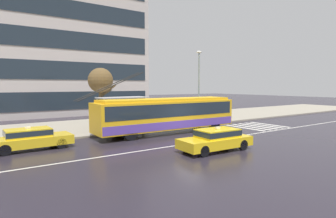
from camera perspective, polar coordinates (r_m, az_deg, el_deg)
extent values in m
plane|color=#27222C|center=(20.16, 5.20, -6.04)|extent=(160.00, 160.00, 0.00)
cube|color=gray|center=(28.08, -7.38, -2.82)|extent=(80.00, 10.00, 0.14)
cube|color=beige|center=(25.94, 15.35, -3.73)|extent=(0.44, 4.40, 0.01)
cube|color=beige|center=(26.63, 16.60, -3.54)|extent=(0.44, 4.40, 0.01)
cube|color=beige|center=(27.33, 17.79, -3.36)|extent=(0.44, 4.40, 0.01)
cube|color=beige|center=(28.05, 18.92, -3.19)|extent=(0.44, 4.40, 0.01)
cube|color=beige|center=(28.77, 19.99, -3.02)|extent=(0.44, 4.40, 0.01)
cube|color=silver|center=(19.27, 7.50, -6.56)|extent=(72.00, 0.14, 0.01)
cube|color=gold|center=(22.16, -0.08, -1.12)|extent=(11.94, 2.60, 2.16)
cube|color=yellow|center=(22.07, -0.08, 1.92)|extent=(11.22, 2.34, 0.20)
cube|color=#1E2833|center=(22.12, -0.08, -0.01)|extent=(11.46, 2.62, 0.99)
cube|color=#5C41A8|center=(22.24, -0.08, -2.89)|extent=(11.82, 2.63, 0.60)
cube|color=#1E2833|center=(25.86, 10.86, 0.61)|extent=(0.14, 2.17, 1.08)
cube|color=black|center=(25.72, 10.64, 1.81)|extent=(0.18, 1.88, 0.28)
cylinder|color=black|center=(20.10, -12.14, 4.64)|extent=(4.87, 0.11, 2.04)
cylinder|color=black|center=(19.45, -11.38, 4.65)|extent=(4.87, 0.11, 2.04)
cylinder|color=black|center=(25.55, 6.13, -2.55)|extent=(1.04, 0.31, 1.04)
cylinder|color=black|center=(23.95, 9.47, -3.08)|extent=(1.04, 0.31, 1.04)
cylinder|color=black|center=(21.41, -10.25, -4.04)|extent=(1.04, 0.31, 1.04)
cylinder|color=black|center=(19.47, -7.68, -4.89)|extent=(1.04, 0.31, 1.04)
cube|color=yellow|center=(16.56, 9.62, -6.70)|extent=(4.53, 1.96, 0.55)
cube|color=yellow|center=(16.58, 10.11, -4.88)|extent=(2.47, 1.62, 0.48)
cube|color=#1E2833|center=(16.57, 10.11, -4.80)|extent=(2.52, 1.64, 0.31)
cube|color=silver|center=(16.53, 10.12, -3.82)|extent=(0.29, 0.17, 0.12)
cylinder|color=black|center=(15.08, 7.37, -8.58)|extent=(0.63, 0.23, 0.62)
cylinder|color=black|center=(16.29, 3.86, -7.54)|extent=(0.63, 0.23, 0.62)
cylinder|color=black|center=(17.06, 15.09, -7.13)|extent=(0.63, 0.23, 0.62)
cylinder|color=black|center=(18.13, 11.46, -6.35)|extent=(0.63, 0.23, 0.62)
cube|color=yellow|center=(18.50, -26.14, -5.91)|extent=(4.56, 1.94, 0.55)
cube|color=yellow|center=(18.39, -26.75, -4.37)|extent=(2.48, 1.61, 0.48)
cube|color=#1E2833|center=(18.38, -26.75, -4.29)|extent=(2.53, 1.63, 0.31)
cube|color=silver|center=(18.34, -26.79, -3.41)|extent=(0.29, 0.17, 0.12)
cylinder|color=black|center=(19.60, -22.25, -5.77)|extent=(0.63, 0.22, 0.62)
cylinder|color=black|center=(18.10, -21.00, -6.60)|extent=(0.63, 0.22, 0.62)
cylinder|color=black|center=(19.12, -30.95, -6.37)|extent=(0.63, 0.22, 0.62)
cylinder|color=black|center=(17.57, -30.44, -7.29)|extent=(0.63, 0.22, 0.62)
cylinder|color=gray|center=(24.39, -4.25, -0.72)|extent=(0.08, 0.08, 2.59)
cylinder|color=gray|center=(22.67, -12.91, -1.26)|extent=(0.08, 0.08, 2.59)
cylinder|color=gray|center=(25.75, -6.01, -0.44)|extent=(0.08, 0.08, 2.59)
cylinder|color=gray|center=(24.12, -14.28, -0.92)|extent=(0.08, 0.08, 2.59)
cube|color=#99ADB2|center=(24.86, -10.01, -0.56)|extent=(3.75, 0.04, 2.07)
cube|color=#B2B2B7|center=(24.07, -9.28, 2.34)|extent=(4.25, 1.87, 0.08)
cube|color=brown|center=(24.61, -9.60, -2.71)|extent=(2.76, 0.36, 0.08)
cylinder|color=#4E4C3F|center=(24.06, -4.96, -2.93)|extent=(0.14, 0.14, 0.82)
cylinder|color=#4E4C3F|center=(24.17, -5.23, -2.90)|extent=(0.14, 0.14, 0.82)
cylinder|color=navy|center=(24.03, -5.11, -1.25)|extent=(0.45, 0.45, 0.60)
sphere|color=tan|center=(23.99, -5.12, -0.28)|extent=(0.22, 0.22, 0.22)
cone|color=red|center=(24.05, -5.33, 0.42)|extent=(1.52, 1.52, 0.31)
cylinder|color=#333333|center=(24.09, -5.32, -0.84)|extent=(0.02, 0.02, 0.76)
cylinder|color=#282A23|center=(23.22, -7.65, -3.25)|extent=(0.14, 0.14, 0.80)
cylinder|color=#282A23|center=(23.37, -7.81, -3.21)|extent=(0.14, 0.14, 0.80)
cylinder|color=#505154|center=(23.21, -7.75, -1.52)|extent=(0.37, 0.37, 0.59)
sphere|color=tan|center=(23.17, -7.76, -0.53)|extent=(0.22, 0.22, 0.22)
cone|color=gold|center=(23.25, -7.89, 0.21)|extent=(1.37, 1.37, 0.31)
cylinder|color=#333333|center=(23.30, -7.88, -1.10)|extent=(0.02, 0.02, 0.76)
cylinder|color=#47403C|center=(24.69, -9.56, -2.78)|extent=(0.14, 0.14, 0.82)
cylinder|color=#47403C|center=(24.61, -9.89, -2.81)|extent=(0.14, 0.14, 0.82)
cylinder|color=#2E252D|center=(24.57, -9.75, -1.13)|extent=(0.39, 0.39, 0.63)
sphere|color=tan|center=(24.53, -9.76, -0.13)|extent=(0.23, 0.23, 0.23)
cone|color=black|center=(24.56, -9.53, 0.56)|extent=(1.59, 1.59, 0.31)
cylinder|color=#333333|center=(24.61, -9.51, -0.71)|extent=(0.02, 0.02, 0.78)
cylinder|color=gray|center=(27.56, 6.34, 4.26)|extent=(0.16, 0.16, 6.78)
ellipsoid|color=silver|center=(27.75, 6.41, 11.53)|extent=(0.60, 0.32, 0.24)
cylinder|color=#4D3D26|center=(24.74, -13.55, 0.28)|extent=(0.35, 0.35, 3.49)
cylinder|color=brown|center=(24.71, -12.13, 3.77)|extent=(1.36, 0.59, 1.05)
cylinder|color=#46412B|center=(24.95, -12.56, 3.20)|extent=(1.15, 0.35, 0.74)
cylinder|color=#543820|center=(25.37, -13.51, 4.35)|extent=(0.77, 1.40, 0.88)
sphere|color=brown|center=(24.67, -13.66, 5.72)|extent=(2.14, 2.14, 2.14)
cube|color=#B8AEAA|center=(41.38, -20.98, 14.23)|extent=(20.80, 10.80, 21.52)
cube|color=#1E2833|center=(35.60, -18.49, 1.67)|extent=(19.55, 0.06, 2.15)
cube|color=#1E2833|center=(35.59, -18.65, 7.44)|extent=(19.55, 0.06, 2.15)
cube|color=#1E2833|center=(35.95, -18.81, 13.16)|extent=(19.55, 0.06, 2.15)
cube|color=#1E2833|center=(36.65, -18.97, 18.71)|extent=(19.55, 0.06, 2.15)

